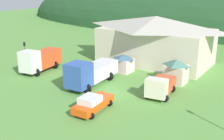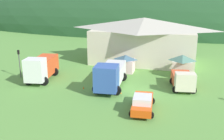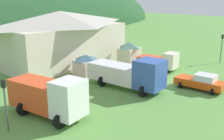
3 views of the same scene
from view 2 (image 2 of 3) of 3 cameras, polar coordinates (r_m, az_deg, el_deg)
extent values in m
plane|color=#5B9342|center=(29.18, 6.58, -5.20)|extent=(200.00, 200.00, 0.00)
ellipsoid|color=#234C28|center=(92.41, 12.43, 9.27)|extent=(157.19, 60.00, 36.25)
cube|color=beige|center=(42.77, 6.99, 5.43)|extent=(16.19, 9.55, 5.35)
pyramid|color=#B7B2A3|center=(42.25, 7.16, 10.24)|extent=(17.48, 10.31, 1.87)
cube|color=beige|center=(35.86, 15.24, 0.31)|extent=(2.54, 2.35, 2.24)
pyramid|color=#4C7A6B|center=(35.49, 15.42, 2.66)|extent=(2.75, 2.54, 0.78)
cube|color=beige|center=(36.87, 3.02, 0.98)|extent=(2.41, 2.28, 1.84)
pyramid|color=#42667F|center=(36.56, 3.04, 2.86)|extent=(2.61, 2.46, 0.64)
cube|color=white|center=(32.38, -16.71, 0.01)|extent=(2.57, 2.30, 2.79)
cube|color=black|center=(32.13, -16.87, 1.01)|extent=(1.46, 1.75, 0.89)
cube|color=#E04C23|center=(35.41, -14.67, 1.03)|extent=(2.96, 4.93, 2.19)
cylinder|color=black|center=(32.41, -14.88, -2.41)|extent=(1.10, 0.30, 1.10)
cylinder|color=black|center=(33.17, -18.11, -2.25)|extent=(1.10, 0.30, 1.10)
cylinder|color=black|center=(36.00, -12.68, -0.40)|extent=(1.10, 0.30, 1.10)
cylinder|color=black|center=(36.68, -15.64, -0.30)|extent=(1.10, 0.30, 1.10)
cube|color=#3356AD|center=(28.04, -1.23, -1.77)|extent=(2.66, 2.67, 2.79)
cube|color=black|center=(27.74, -1.29, -0.65)|extent=(1.47, 2.09, 0.89)
cube|color=silver|center=(32.08, 0.25, -0.42)|extent=(2.90, 5.95, 1.73)
cylinder|color=black|center=(28.31, 0.95, -4.58)|extent=(1.10, 0.30, 1.10)
cylinder|color=black|center=(28.73, -3.35, -4.29)|extent=(1.10, 0.30, 1.10)
cylinder|color=black|center=(32.99, 2.38, -1.53)|extent=(1.10, 0.30, 1.10)
cylinder|color=black|center=(33.35, -1.33, -1.33)|extent=(1.10, 0.30, 1.10)
cube|color=beige|center=(29.72, 15.95, -2.50)|extent=(2.37, 1.73, 1.96)
cube|color=black|center=(29.52, 16.04, -1.75)|extent=(1.33, 1.30, 0.63)
cube|color=#DB512D|center=(32.16, 15.22, -1.76)|extent=(2.67, 3.80, 1.17)
cylinder|color=black|center=(30.21, 17.59, -4.31)|extent=(0.80, 0.30, 0.80)
cylinder|color=black|center=(29.89, 14.02, -4.24)|extent=(0.80, 0.30, 0.80)
cylinder|color=black|center=(33.00, 16.64, -2.49)|extent=(0.80, 0.30, 0.80)
cylinder|color=black|center=(32.71, 13.37, -2.41)|extent=(0.80, 0.30, 0.80)
cube|color=#E84E12|center=(24.83, 6.84, -7.43)|extent=(2.17, 4.93, 0.70)
cube|color=silver|center=(24.04, 6.80, -6.54)|extent=(1.81, 2.04, 0.62)
cylinder|color=black|center=(23.46, 8.50, -9.91)|extent=(0.68, 0.24, 0.68)
cylinder|color=black|center=(23.55, 4.59, -9.68)|extent=(0.68, 0.24, 0.68)
cylinder|color=black|center=(26.45, 8.79, -6.82)|extent=(0.68, 0.24, 0.68)
cylinder|color=black|center=(26.52, 5.34, -6.62)|extent=(0.68, 0.24, 0.68)
cylinder|color=#4C4C51|center=(36.28, -19.83, 0.87)|extent=(0.12, 0.12, 3.19)
cube|color=black|center=(35.86, -20.11, 3.75)|extent=(0.20, 0.24, 0.55)
sphere|color=yellow|center=(35.97, -20.00, 3.80)|extent=(0.14, 0.14, 0.14)
cone|color=orange|center=(28.96, 1.97, -5.26)|extent=(0.36, 0.36, 0.46)
cone|color=orange|center=(30.57, -6.33, -4.18)|extent=(0.36, 0.36, 0.56)
camera|label=1|loc=(12.70, 90.33, 4.77)|focal=44.03mm
camera|label=3|loc=(30.47, -53.32, 7.29)|focal=43.31mm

